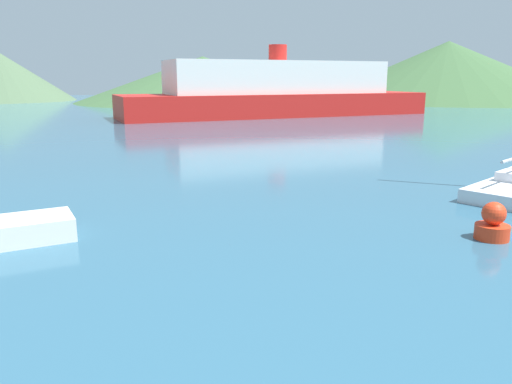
% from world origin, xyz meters
% --- Properties ---
extents(ferry_distant, '(33.20, 14.22, 7.14)m').
position_xyz_m(ferry_distant, '(9.98, 53.57, 2.43)').
color(ferry_distant, red).
rests_on(ferry_distant, ground_plane).
extents(buoy_marker, '(0.83, 0.83, 0.96)m').
position_xyz_m(buoy_marker, '(6.30, 12.89, 0.39)').
color(buoy_marker, red).
rests_on(buoy_marker, ground_plane).
extents(hill_east, '(40.55, 40.55, 7.17)m').
position_xyz_m(hill_east, '(4.80, 85.30, 3.59)').
color(hill_east, '#3D6038').
rests_on(hill_east, ground_plane).
extents(hill_far_east, '(45.40, 45.40, 9.88)m').
position_xyz_m(hill_far_east, '(46.39, 82.91, 4.94)').
color(hill_far_east, '#3D6038').
rests_on(hill_far_east, ground_plane).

